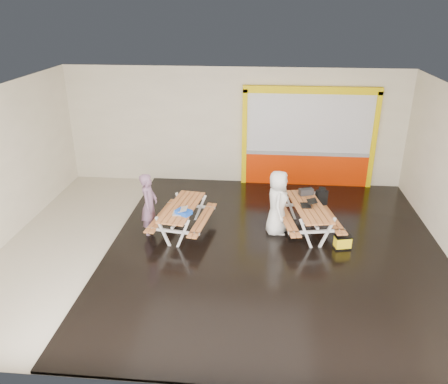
# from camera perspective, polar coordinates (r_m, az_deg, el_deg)

# --- Properties ---
(room) EXTENTS (10.02, 8.02, 3.52)m
(room) POSITION_cam_1_polar(r_m,az_deg,el_deg) (9.47, -0.50, 2.00)
(room) COLOR beige
(room) RESTS_ON ground
(deck) EXTENTS (7.50, 7.98, 0.05)m
(deck) POSITION_cam_1_polar(r_m,az_deg,el_deg) (10.19, 6.60, -7.31)
(deck) COLOR black
(deck) RESTS_ON room
(kiosk) EXTENTS (3.88, 0.16, 3.00)m
(kiosk) POSITION_cam_1_polar(r_m,az_deg,el_deg) (13.31, 10.77, 6.59)
(kiosk) COLOR red
(kiosk) RESTS_ON room
(picnic_table_left) EXTENTS (1.48, 1.98, 0.73)m
(picnic_table_left) POSITION_cam_1_polar(r_m,az_deg,el_deg) (10.60, -5.38, -2.68)
(picnic_table_left) COLOR #C77338
(picnic_table_left) RESTS_ON deck
(picnic_table_right) EXTENTS (1.63, 2.11, 0.76)m
(picnic_table_right) POSITION_cam_1_polar(r_m,az_deg,el_deg) (10.72, 10.77, -2.56)
(picnic_table_right) COLOR #C77338
(picnic_table_right) RESTS_ON deck
(person_left) EXTENTS (0.39, 0.58, 1.58)m
(person_left) POSITION_cam_1_polar(r_m,az_deg,el_deg) (10.59, -9.60, -1.69)
(person_left) COLOR slate
(person_left) RESTS_ON deck
(person_right) EXTENTS (0.52, 0.80, 1.62)m
(person_right) POSITION_cam_1_polar(r_m,az_deg,el_deg) (10.56, 6.90, -1.44)
(person_right) COLOR white
(person_right) RESTS_ON deck
(laptop_left) EXTENTS (0.34, 0.31, 0.14)m
(laptop_left) POSITION_cam_1_polar(r_m,az_deg,el_deg) (10.17, -5.74, -2.51)
(laptop_left) COLOR silver
(laptop_left) RESTS_ON picnic_table_left
(laptop_right) EXTENTS (0.39, 0.35, 0.15)m
(laptop_right) POSITION_cam_1_polar(r_m,az_deg,el_deg) (10.61, 10.76, -1.51)
(laptop_right) COLOR black
(laptop_right) RESTS_ON picnic_table_right
(blue_pouch) EXTENTS (0.41, 0.38, 0.10)m
(blue_pouch) POSITION_cam_1_polar(r_m,az_deg,el_deg) (10.12, -5.22, -2.59)
(blue_pouch) COLOR blue
(blue_pouch) RESTS_ON picnic_table_left
(toolbox) EXTENTS (0.38, 0.28, 0.20)m
(toolbox) POSITION_cam_1_polar(r_m,az_deg,el_deg) (11.19, 10.51, 0.04)
(toolbox) COLOR black
(toolbox) RESTS_ON picnic_table_right
(backpack) EXTENTS (0.31, 0.26, 0.45)m
(backpack) POSITION_cam_1_polar(r_m,az_deg,el_deg) (11.36, 12.43, -0.57)
(backpack) COLOR black
(backpack) RESTS_ON picnic_table_right
(dark_case) EXTENTS (0.46, 0.38, 0.16)m
(dark_case) POSITION_cam_1_polar(r_m,az_deg,el_deg) (10.81, 9.31, -4.92)
(dark_case) COLOR black
(dark_case) RESTS_ON deck
(fluke_bag) EXTENTS (0.41, 0.32, 0.32)m
(fluke_bag) POSITION_cam_1_polar(r_m,az_deg,el_deg) (10.39, 15.00, -6.26)
(fluke_bag) COLOR black
(fluke_bag) RESTS_ON deck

